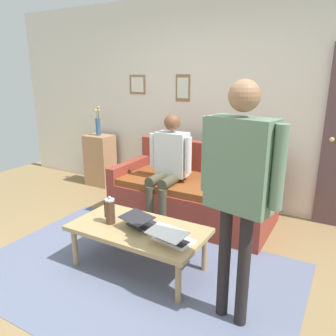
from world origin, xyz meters
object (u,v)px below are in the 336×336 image
french_press (110,211)px  side_shelf (100,160)px  person_seated (169,162)px  laptop_center (171,237)px  coffee_table (138,231)px  flower_vase (98,124)px  couch (194,194)px  person_standing (239,177)px  laptop_left (142,222)px

french_press → side_shelf: size_ratio=0.33×
person_seated → laptop_center: bearing=120.5°
coffee_table → french_press: bearing=11.6°
flower_vase → side_shelf: bearing=131.3°
couch → flower_vase: bearing=-12.5°
coffee_table → laptop_center: bearing=167.3°
person_seated → person_standing: bearing=134.7°
laptop_left → side_shelf: size_ratio=0.46×
coffee_table → person_standing: size_ratio=0.72×
flower_vase → person_seated: person_seated is taller
couch → laptop_center: size_ratio=5.18×
flower_vase → person_standing: 3.39m
couch → person_seated: 0.53m
laptop_left → laptop_center: size_ratio=1.01×
french_press → side_shelf: (1.61, -1.71, -0.13)m
coffee_table → laptop_left: bearing=-140.3°
french_press → flower_vase: flower_vase is taller
flower_vase → person_seated: (-1.61, 0.63, -0.24)m
french_press → couch: bearing=-99.8°
coffee_table → french_press: size_ratio=4.59×
coffee_table → french_press: (0.27, 0.05, 0.16)m
laptop_center → flower_vase: flower_vase is taller
couch → french_press: bearing=80.2°
coffee_table → person_seated: bearing=-75.4°
side_shelf → flower_vase: bearing=-48.7°
side_shelf → person_seated: person_seated is taller
laptop_left → laptop_center: 0.38m
side_shelf → person_seated: (-1.60, 0.63, 0.33)m
couch → person_seated: bearing=44.8°
laptop_left → person_standing: (-0.93, 0.23, 0.64)m
laptop_center → laptop_left: bearing=-17.2°
side_shelf → person_standing: (-2.83, 1.87, 0.69)m
side_shelf → person_standing: person_standing is taller
flower_vase → person_seated: bearing=158.5°
couch → laptop_left: (-0.07, 1.23, 0.15)m
person_standing → couch: bearing=-55.8°
couch → coffee_table: size_ratio=1.55×
laptop_center → side_shelf: 2.86m
laptop_left → person_seated: bearing=-73.5°
french_press → person_standing: person_standing is taller
couch → coffee_table: (-0.04, 1.25, 0.06)m
laptop_center → person_standing: size_ratio=0.21×
side_shelf → person_standing: 3.46m
laptop_center → french_press: french_press is taller
flower_vase → person_seated: size_ratio=0.35×
laptop_left → person_seated: 1.08m
couch → person_seated: size_ratio=1.48×
laptop_left → laptop_center: bearing=162.8°
side_shelf → flower_vase: size_ratio=1.79×
coffee_table → side_shelf: bearing=-41.5°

